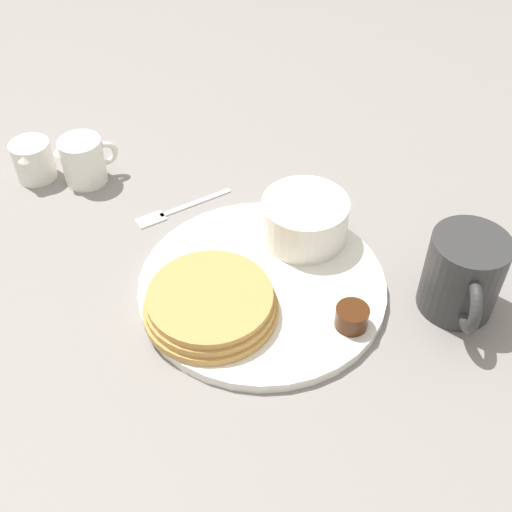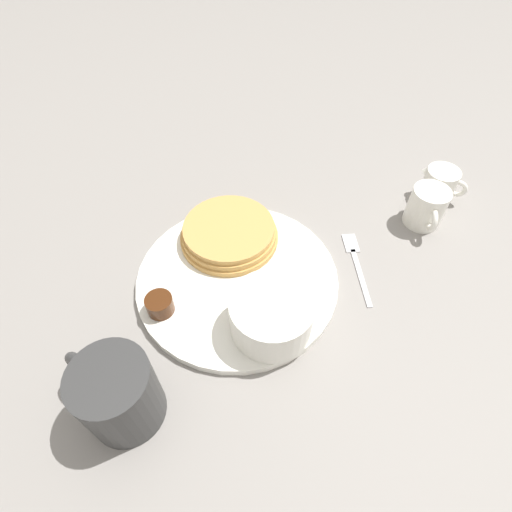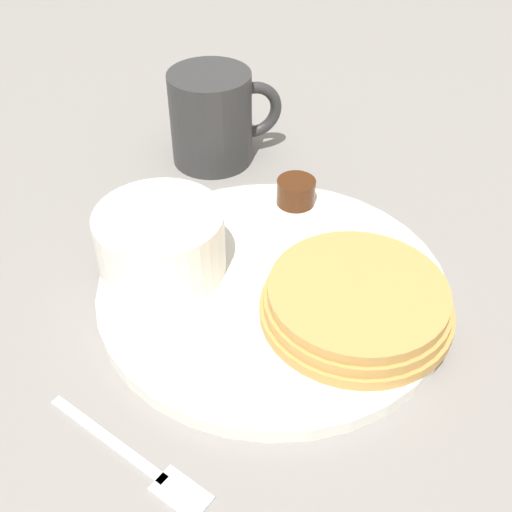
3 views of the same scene
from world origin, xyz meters
The scene contains 10 objects.
ground_plane centered at (0.00, 0.00, 0.00)m, with size 4.00×4.00×0.00m, color gray.
plate centered at (0.00, 0.00, 0.01)m, with size 0.27×0.27×0.01m.
pancake_stack centered at (0.05, 0.04, 0.03)m, with size 0.14×0.14×0.03m.
bowl centered at (-0.05, -0.08, 0.04)m, with size 0.10×0.10×0.05m.
syrup_cup centered at (-0.09, 0.06, 0.02)m, with size 0.03×0.03×0.02m.
butter_ramekin centered at (-0.07, -0.08, 0.03)m, with size 0.05×0.05×0.04m.
coffee_mug centered at (-0.21, 0.02, 0.05)m, with size 0.08×0.11×0.09m.
creamer_pitcher_near centered at (0.24, -0.19, 0.03)m, with size 0.08×0.05×0.06m.
creamer_pitcher_far centered at (0.31, -0.20, 0.03)m, with size 0.05×0.07×0.05m.
fork centered at (0.11, -0.13, 0.00)m, with size 0.12×0.08×0.00m.
Camera 2 is at (-0.27, -0.18, 0.45)m, focal length 28.00 mm.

